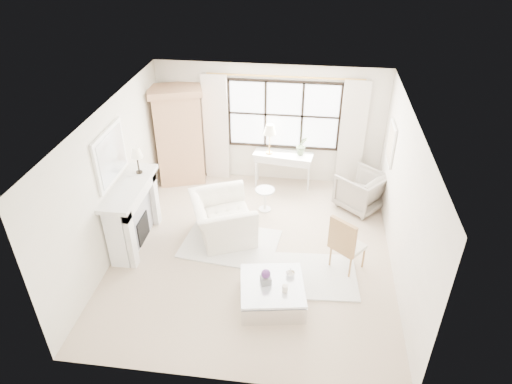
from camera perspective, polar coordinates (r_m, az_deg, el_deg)
floor at (r=8.57m, az=-0.31°, el=-7.40°), size 5.50×5.50×0.00m
ceiling at (r=7.16m, az=-0.37°, el=9.47°), size 5.50×5.50×0.00m
wall_back at (r=10.20m, az=1.76°, el=8.43°), size 5.00×0.00×5.00m
wall_front at (r=5.67m, az=-4.18°, el=-14.51°), size 5.00×0.00×5.00m
wall_left at (r=8.44m, az=-17.41°, el=1.42°), size 0.00×5.50×5.50m
wall_right at (r=7.89m, az=17.96°, el=-0.98°), size 0.00×5.50×5.50m
window_pane at (r=10.06m, az=3.49°, el=9.58°), size 2.40×0.02×1.50m
window_frame at (r=10.05m, az=3.49°, el=9.56°), size 2.50×0.04×1.50m
curtain_rod at (r=9.70m, az=3.63°, el=14.19°), size 3.30×0.04×0.04m
curtain_left at (r=10.33m, az=-5.01°, el=7.94°), size 0.55×0.10×2.47m
curtain_right at (r=10.16m, az=11.91°, el=6.90°), size 0.55×0.10×2.47m
fireplace at (r=8.72m, az=-15.31°, el=-2.63°), size 0.58×1.66×1.26m
mirror_frame at (r=8.20m, az=-17.76°, el=4.35°), size 0.05×1.15×0.95m
mirror_glass at (r=8.19m, az=-17.57°, el=4.34°), size 0.02×1.00×0.80m
art_frame at (r=9.26m, az=16.55°, el=5.81°), size 0.04×0.62×0.82m
art_canvas at (r=9.25m, az=16.42°, el=5.82°), size 0.01×0.52×0.72m
mantel_lamp at (r=8.55m, az=-14.72°, el=4.64°), size 0.22×0.22×0.51m
armoire at (r=10.33m, az=-9.64°, el=7.00°), size 1.29×1.03×2.24m
console_table at (r=10.33m, az=3.36°, el=2.83°), size 1.35×0.62×0.80m
console_lamp at (r=9.91m, az=1.72°, el=7.73°), size 0.28×0.28×0.69m
orchid_plant at (r=10.05m, az=5.76°, el=5.82°), size 0.29×0.26×0.45m
side_table at (r=9.48m, az=1.12°, el=-0.59°), size 0.40×0.40×0.51m
rug_left at (r=8.73m, az=-3.23°, el=-6.47°), size 1.90×1.44×0.03m
rug_right at (r=8.11m, az=6.95°, el=-10.34°), size 1.63×1.27×0.03m
club_armchair at (r=8.73m, az=-4.22°, el=-3.27°), size 1.51×1.59×0.82m
wingback_chair at (r=9.80m, az=12.98°, el=0.17°), size 1.22×1.22×0.80m
french_chair at (r=8.19m, az=11.25°, el=-7.57°), size 0.68×0.68×1.08m
coffee_table at (r=7.51m, az=2.02°, el=-12.55°), size 1.15×1.15×0.38m
planter_box at (r=7.35m, az=1.23°, el=-10.94°), size 0.20×0.20×0.12m
planter_flowers at (r=7.26m, az=1.24°, el=-10.17°), size 0.15×0.15×0.15m
pillar_candle at (r=7.23m, az=3.64°, el=-11.95°), size 0.09×0.09×0.12m
coffee_vase at (r=7.48m, az=4.31°, el=-9.97°), size 0.16×0.16×0.15m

